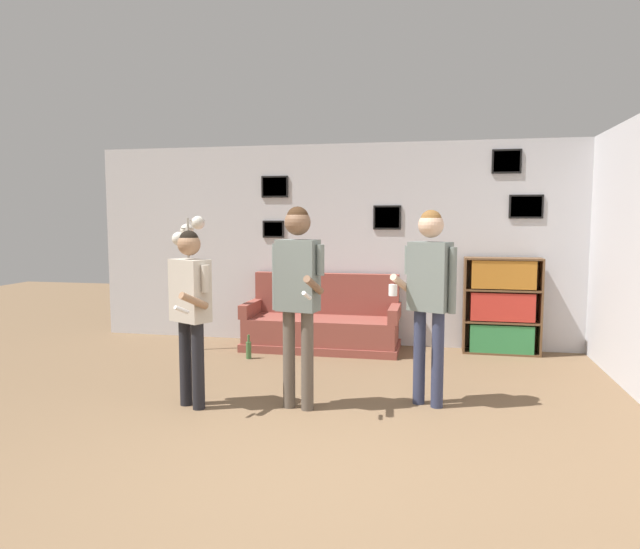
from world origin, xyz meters
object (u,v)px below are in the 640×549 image
at_px(couch, 322,325).
at_px(person_player_foreground_left, 190,301).
at_px(floor_lamp, 188,249).
at_px(person_watcher_holding_cup, 429,285).
at_px(bookshelf, 502,306).
at_px(person_player_foreground_center, 298,284).
at_px(bottle_on_floor, 249,349).

relative_size(couch, person_player_foreground_left, 1.26).
height_order(couch, person_player_foreground_left, person_player_foreground_left).
bearing_deg(couch, floor_lamp, -164.99).
distance_m(floor_lamp, person_watcher_holding_cup, 3.47).
distance_m(bookshelf, person_player_foreground_center, 3.31).
bearing_deg(bottle_on_floor, person_watcher_holding_cup, -31.55).
distance_m(person_player_foreground_center, bottle_on_floor, 2.20).
distance_m(floor_lamp, bottle_on_floor, 1.52).
height_order(floor_lamp, person_player_foreground_left, floor_lamp).
bearing_deg(bookshelf, person_player_foreground_left, -137.42).
bearing_deg(person_player_foreground_left, floor_lamp, 114.82).
distance_m(couch, person_player_foreground_center, 2.54).
xyz_separation_m(floor_lamp, person_player_foreground_left, (0.97, -2.09, -0.34)).
xyz_separation_m(floor_lamp, bottle_on_floor, (0.89, -0.29, -1.20)).
relative_size(couch, bottle_on_floor, 6.80).
distance_m(person_player_foreground_left, person_player_foreground_center, 0.98).
xyz_separation_m(bookshelf, person_watcher_holding_cup, (-0.87, -2.25, 0.50)).
relative_size(floor_lamp, person_player_foreground_center, 0.96).
height_order(couch, person_player_foreground_center, person_player_foreground_center).
bearing_deg(bottle_on_floor, bookshelf, 16.79).
bearing_deg(person_watcher_holding_cup, bookshelf, 68.81).
bearing_deg(person_player_foreground_center, floor_lamp, 134.72).
bearing_deg(floor_lamp, person_watcher_holding_cup, -27.86).
xyz_separation_m(person_player_foreground_center, person_watcher_holding_cup, (1.14, 0.32, -0.02)).
bearing_deg(bookshelf, couch, -175.28).
distance_m(person_player_foreground_center, person_watcher_holding_cup, 1.18).
height_order(couch, floor_lamp, floor_lamp).
height_order(person_player_foreground_center, person_watcher_holding_cup, person_player_foreground_center).
bearing_deg(bookshelf, floor_lamp, -170.86).
bearing_deg(person_player_foreground_center, person_player_foreground_left, -170.93).
distance_m(couch, person_player_foreground_left, 2.71).
xyz_separation_m(bookshelf, floor_lamp, (-3.93, -0.63, 0.71)).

